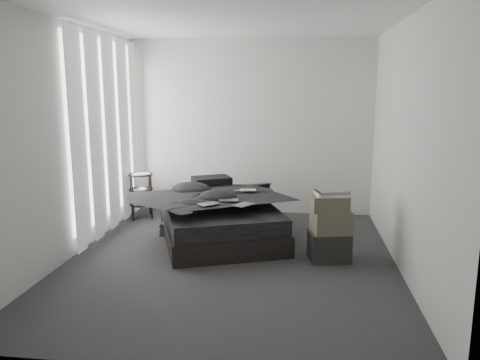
# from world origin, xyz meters

# --- Properties ---
(floor) EXTENTS (3.60, 4.20, 0.01)m
(floor) POSITION_xyz_m (0.00, 0.00, 0.00)
(floor) COLOR #303032
(floor) RESTS_ON ground
(ceiling) EXTENTS (3.60, 4.20, 0.01)m
(ceiling) POSITION_xyz_m (0.00, 0.00, 2.60)
(ceiling) COLOR white
(ceiling) RESTS_ON ground
(wall_back) EXTENTS (3.60, 0.01, 2.60)m
(wall_back) POSITION_xyz_m (0.00, 2.10, 1.30)
(wall_back) COLOR silver
(wall_back) RESTS_ON ground
(wall_front) EXTENTS (3.60, 0.01, 2.60)m
(wall_front) POSITION_xyz_m (0.00, -2.10, 1.30)
(wall_front) COLOR silver
(wall_front) RESTS_ON ground
(wall_left) EXTENTS (0.01, 4.20, 2.60)m
(wall_left) POSITION_xyz_m (-1.80, 0.00, 1.30)
(wall_left) COLOR silver
(wall_left) RESTS_ON ground
(wall_right) EXTENTS (0.01, 4.20, 2.60)m
(wall_right) POSITION_xyz_m (1.80, 0.00, 1.30)
(wall_right) COLOR silver
(wall_right) RESTS_ON ground
(window_left) EXTENTS (0.02, 2.00, 2.30)m
(window_left) POSITION_xyz_m (-1.78, 0.90, 1.35)
(window_left) COLOR white
(window_left) RESTS_ON wall_left
(curtain_left) EXTENTS (0.06, 2.12, 2.48)m
(curtain_left) POSITION_xyz_m (-1.73, 0.90, 1.28)
(curtain_left) COLOR white
(curtain_left) RESTS_ON wall_left
(bed) EXTENTS (1.90, 2.16, 0.24)m
(bed) POSITION_xyz_m (-0.25, 0.72, 0.12)
(bed) COLOR black
(bed) RESTS_ON floor
(mattress) EXTENTS (1.84, 2.09, 0.19)m
(mattress) POSITION_xyz_m (-0.25, 0.72, 0.34)
(mattress) COLOR black
(mattress) RESTS_ON bed
(duvet) EXTENTS (1.78, 1.90, 0.21)m
(duvet) POSITION_xyz_m (-0.23, 0.68, 0.54)
(duvet) COLOR black
(duvet) RESTS_ON mattress
(pillow_lower) EXTENTS (0.64, 0.53, 0.12)m
(pillow_lower) POSITION_xyz_m (-0.53, 1.36, 0.50)
(pillow_lower) COLOR black
(pillow_lower) RESTS_ON mattress
(pillow_upper) EXTENTS (0.61, 0.54, 0.11)m
(pillow_upper) POSITION_xyz_m (-0.47, 1.37, 0.62)
(pillow_upper) COLOR black
(pillow_upper) RESTS_ON pillow_lower
(laptop) EXTENTS (0.30, 0.20, 0.02)m
(laptop) POSITION_xyz_m (0.05, 0.88, 0.66)
(laptop) COLOR silver
(laptop) RESTS_ON duvet
(comic_a) EXTENTS (0.27, 0.26, 0.01)m
(comic_a) POSITION_xyz_m (-0.29, 0.20, 0.65)
(comic_a) COLOR black
(comic_a) RESTS_ON duvet
(comic_b) EXTENTS (0.25, 0.18, 0.01)m
(comic_b) POSITION_xyz_m (-0.09, 0.41, 0.65)
(comic_b) COLOR black
(comic_b) RESTS_ON duvet
(comic_c) EXTENTS (0.25, 0.27, 0.01)m
(comic_c) POSITION_xyz_m (0.11, 0.21, 0.66)
(comic_c) COLOR black
(comic_c) RESTS_ON duvet
(side_stand) EXTENTS (0.46, 0.46, 0.65)m
(side_stand) POSITION_xyz_m (-1.56, 1.56, 0.32)
(side_stand) COLOR black
(side_stand) RESTS_ON floor
(papers) EXTENTS (0.31, 0.29, 0.01)m
(papers) POSITION_xyz_m (-1.55, 1.56, 0.65)
(papers) COLOR white
(papers) RESTS_ON side_stand
(floor_books) EXTENTS (0.18, 0.24, 0.16)m
(floor_books) POSITION_xyz_m (-0.94, 0.79, 0.08)
(floor_books) COLOR black
(floor_books) RESTS_ON floor
(box_lower) EXTENTS (0.48, 0.41, 0.32)m
(box_lower) POSITION_xyz_m (1.08, 0.14, 0.16)
(box_lower) COLOR black
(box_lower) RESTS_ON floor
(box_mid) EXTENTS (0.47, 0.41, 0.25)m
(box_mid) POSITION_xyz_m (1.09, 0.13, 0.44)
(box_mid) COLOR #534F41
(box_mid) RESTS_ON box_lower
(box_upper) EXTENTS (0.42, 0.35, 0.17)m
(box_upper) POSITION_xyz_m (1.07, 0.14, 0.65)
(box_upper) COLOR #534F41
(box_upper) RESTS_ON box_mid
(art_book_white) EXTENTS (0.37, 0.32, 0.03)m
(art_book_white) POSITION_xyz_m (1.08, 0.14, 0.75)
(art_book_white) COLOR silver
(art_book_white) RESTS_ON box_upper
(art_book_snake) EXTENTS (0.38, 0.33, 0.03)m
(art_book_snake) POSITION_xyz_m (1.09, 0.13, 0.78)
(art_book_snake) COLOR silver
(art_book_snake) RESTS_ON art_book_white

